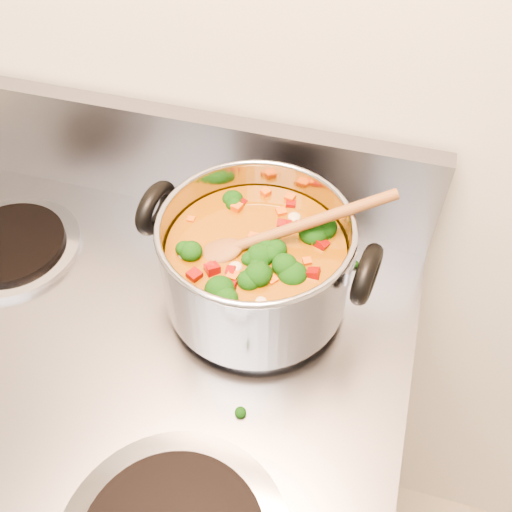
# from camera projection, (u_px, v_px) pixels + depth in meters

# --- Properties ---
(electric_range) EXTENTS (0.77, 0.70, 1.08)m
(electric_range) POSITION_uv_depth(u_px,v_px,m) (138.00, 498.00, 1.02)
(electric_range) COLOR gray
(electric_range) RESTS_ON ground
(stockpot) EXTENTS (0.29, 0.23, 0.14)m
(stockpot) POSITION_uv_depth(u_px,v_px,m) (256.00, 262.00, 0.69)
(stockpot) COLOR #A7A7AF
(stockpot) RESTS_ON electric_range
(wooden_spoon) EXTENTS (0.23, 0.13, 0.08)m
(wooden_spoon) POSITION_uv_depth(u_px,v_px,m) (264.00, 238.00, 0.66)
(wooden_spoon) COLOR brown
(wooden_spoon) RESTS_ON stockpot
(cooktop_crumbs) EXTENTS (0.28, 0.24, 0.01)m
(cooktop_crumbs) POSITION_uv_depth(u_px,v_px,m) (243.00, 267.00, 0.78)
(cooktop_crumbs) COLOR black
(cooktop_crumbs) RESTS_ON electric_range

